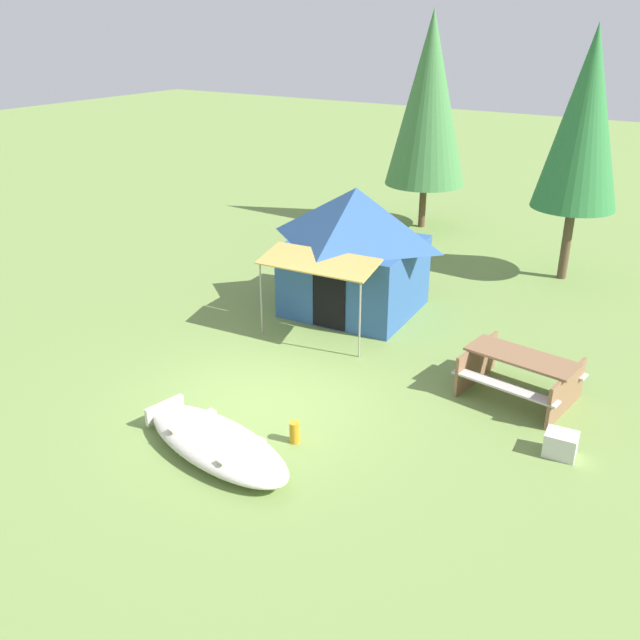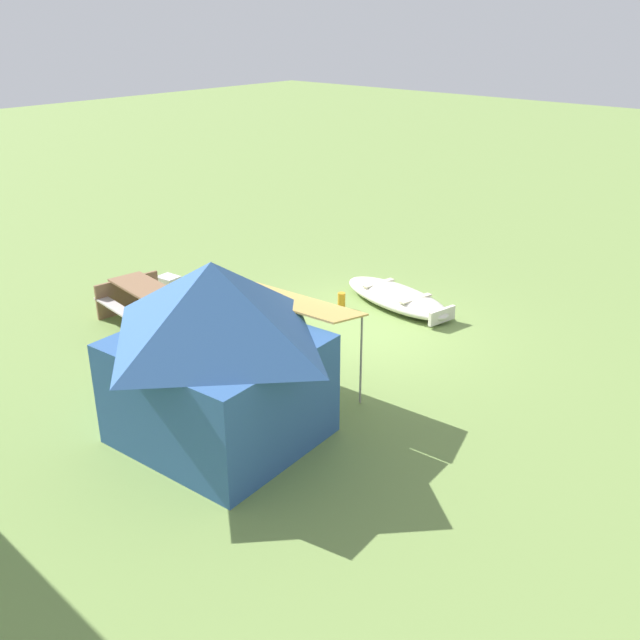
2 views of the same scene
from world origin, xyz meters
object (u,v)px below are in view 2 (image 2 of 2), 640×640
canvas_cabin_tent (217,350)px  fuel_can (341,301)px  beached_rowboat (397,297)px  picnic_table (147,301)px  cooler_box (169,284)px

canvas_cabin_tent → fuel_can: canvas_cabin_tent is taller
beached_rowboat → fuel_can: bearing=48.1°
beached_rowboat → canvas_cabin_tent: (-1.08, 6.02, 1.25)m
picnic_table → fuel_can: (-2.49, -3.27, -0.32)m
beached_rowboat → canvas_cabin_tent: size_ratio=0.84×
beached_rowboat → cooler_box: bearing=32.4°
beached_rowboat → canvas_cabin_tent: canvas_cabin_tent is taller
picnic_table → cooler_box: picnic_table is taller
picnic_table → cooler_box: bearing=-51.4°
canvas_cabin_tent → picnic_table: size_ratio=1.82×
canvas_cabin_tent → fuel_can: (1.89, -5.10, -1.27)m
cooler_box → canvas_cabin_tent: bearing=149.6°
beached_rowboat → picnic_table: bearing=51.7°
canvas_cabin_tent → fuel_can: size_ratio=10.47×
canvas_cabin_tent → cooler_box: (5.48, -3.22, -1.26)m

